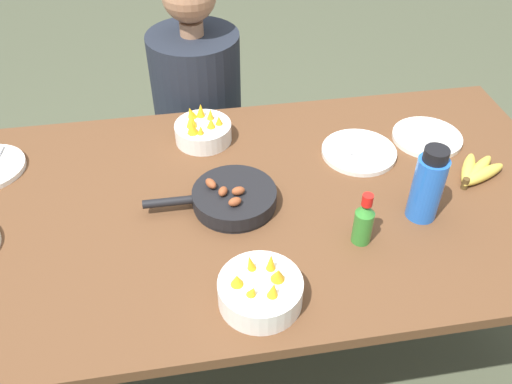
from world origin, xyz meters
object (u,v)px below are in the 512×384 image
object	(u,v)px
hot_sauce_bottle	(364,221)
empty_plate_near_front	(359,152)
person_figure	(201,141)
skillet	(233,198)
empty_plate_mid_edge	(427,137)
fruit_bowl_citrus	(260,290)
water_bottle	(428,185)
fruit_bowl_mango	(203,130)
banana_bunch	(476,171)

from	to	relation	value
hot_sauce_bottle	empty_plate_near_front	bearing A→B (deg)	73.05
person_figure	skillet	bearing A→B (deg)	-86.31
empty_plate_mid_edge	person_figure	distance (m)	0.92
empty_plate_mid_edge	fruit_bowl_citrus	xyz separation A→B (m)	(-0.65, -0.55, 0.03)
fruit_bowl_citrus	water_bottle	size ratio (longest dim) A/B	0.89
empty_plate_mid_edge	hot_sauce_bottle	bearing A→B (deg)	-131.39
empty_plate_near_front	hot_sauce_bottle	size ratio (longest dim) A/B	1.49
fruit_bowl_mango	fruit_bowl_citrus	distance (m)	0.68
hot_sauce_bottle	banana_bunch	bearing A→B (deg)	25.19
fruit_bowl_citrus	person_figure	xyz separation A→B (m)	(-0.07, 1.06, -0.32)
fruit_bowl_citrus	hot_sauce_bottle	size ratio (longest dim) A/B	1.26
skillet	person_figure	distance (m)	0.78
empty_plate_mid_edge	water_bottle	world-z (taller)	water_bottle
banana_bunch	fruit_bowl_mango	distance (m)	0.85
fruit_bowl_citrus	hot_sauce_bottle	xyz separation A→B (m)	(0.29, 0.15, 0.03)
hot_sauce_bottle	empty_plate_mid_edge	bearing A→B (deg)	48.61
banana_bunch	hot_sauce_bottle	bearing A→B (deg)	-154.81
empty_plate_near_front	water_bottle	world-z (taller)	water_bottle
banana_bunch	hot_sauce_bottle	distance (m)	0.47
empty_plate_mid_edge	skillet	bearing A→B (deg)	-162.43
banana_bunch	water_bottle	size ratio (longest dim) A/B	0.79
empty_plate_near_front	fruit_bowl_mango	distance (m)	0.51
empty_plate_mid_edge	fruit_bowl_citrus	world-z (taller)	fruit_bowl_citrus
empty_plate_near_front	water_bottle	xyz separation A→B (m)	(0.08, -0.30, 0.10)
fruit_bowl_citrus	empty_plate_near_front	bearing A→B (deg)	51.76
fruit_bowl_citrus	person_figure	size ratio (longest dim) A/B	0.17
skillet	fruit_bowl_mango	size ratio (longest dim) A/B	2.04
banana_bunch	empty_plate_near_front	world-z (taller)	banana_bunch
banana_bunch	skillet	world-z (taller)	skillet
empty_plate_mid_edge	water_bottle	bearing A→B (deg)	-115.61
skillet	fruit_bowl_mango	distance (m)	0.33
skillet	empty_plate_near_front	xyz separation A→B (m)	(0.43, 0.17, -0.02)
fruit_bowl_mango	hot_sauce_bottle	bearing A→B (deg)	-54.75
empty_plate_mid_edge	fruit_bowl_mango	distance (m)	0.73
empty_plate_near_front	hot_sauce_bottle	distance (m)	0.38
person_figure	hot_sauce_bottle	bearing A→B (deg)	-68.30
empty_plate_mid_edge	water_bottle	distance (m)	0.39
empty_plate_near_front	hot_sauce_bottle	world-z (taller)	hot_sauce_bottle
hot_sauce_bottle	person_figure	world-z (taller)	person_figure
fruit_bowl_mango	water_bottle	distance (m)	0.73
water_bottle	hot_sauce_bottle	size ratio (longest dim) A/B	1.42
skillet	hot_sauce_bottle	world-z (taller)	hot_sauce_bottle
banana_bunch	water_bottle	bearing A→B (deg)	-149.98
skillet	empty_plate_mid_edge	size ratio (longest dim) A/B	1.66
hot_sauce_bottle	person_figure	distance (m)	1.04
empty_plate_near_front	fruit_bowl_citrus	xyz separation A→B (m)	(-0.41, -0.51, 0.03)
banana_bunch	fruit_bowl_citrus	distance (m)	0.80
empty_plate_near_front	empty_plate_mid_edge	distance (m)	0.25
banana_bunch	person_figure	world-z (taller)	person_figure
skillet	hot_sauce_bottle	bearing A→B (deg)	149.22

